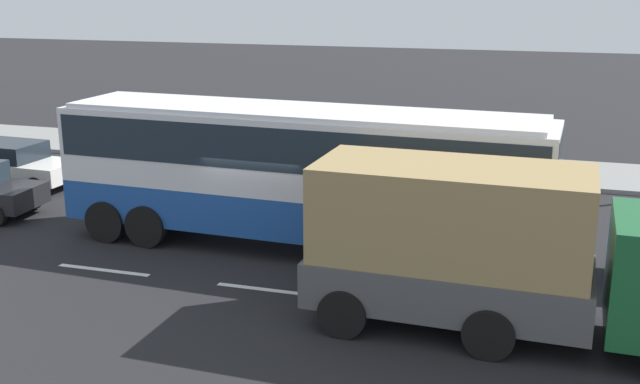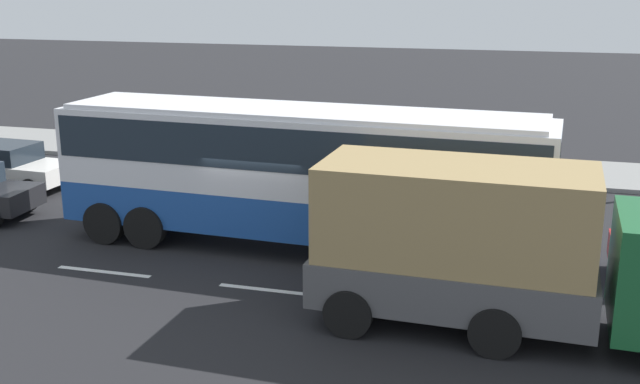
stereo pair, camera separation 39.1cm
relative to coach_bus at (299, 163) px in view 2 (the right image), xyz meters
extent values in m
plane|color=black|center=(-0.83, -0.17, -2.23)|extent=(120.00, 120.00, 0.00)
cube|color=gray|center=(-0.83, 9.76, -2.15)|extent=(80.00, 4.00, 0.15)
cube|color=white|center=(-3.96, -2.83, -2.22)|extent=(2.40, 0.16, 0.01)
cube|color=white|center=(0.19, -2.83, -2.22)|extent=(2.40, 0.16, 0.01)
cube|color=#1E4C9E|center=(0.00, 0.00, -1.16)|extent=(12.41, 3.00, 1.03)
cube|color=silver|center=(0.00, 0.00, 0.30)|extent=(12.41, 3.00, 1.90)
cube|color=#1E2833|center=(0.00, 0.00, 0.58)|extent=(12.17, 3.02, 1.04)
cube|color=#1E2833|center=(6.11, -0.26, 0.40)|extent=(0.22, 2.29, 1.52)
cube|color=silver|center=(0.00, 0.00, 1.31)|extent=(11.91, 2.83, 0.12)
cylinder|color=black|center=(4.61, 1.00, -1.68)|extent=(1.11, 0.35, 1.10)
cylinder|color=black|center=(4.51, -1.38, -1.68)|extent=(1.11, 0.35, 1.10)
cylinder|color=black|center=(-3.70, 1.35, -1.68)|extent=(1.11, 0.35, 1.10)
cylinder|color=black|center=(-3.80, -1.03, -1.68)|extent=(1.11, 0.35, 1.10)
cylinder|color=black|center=(-4.90, 1.40, -1.68)|extent=(1.11, 0.35, 1.10)
cylinder|color=black|center=(-5.00, -0.98, -1.68)|extent=(1.11, 0.35, 1.10)
cube|color=#4C4C4F|center=(4.22, -3.46, -1.30)|extent=(5.48, 2.60, 0.90)
cube|color=#997F51|center=(4.22, -3.46, 0.09)|extent=(5.26, 2.50, 1.87)
cylinder|color=black|center=(5.20, -2.32, -1.75)|extent=(0.97, 0.31, 0.96)
cylinder|color=black|center=(5.12, -4.65, -1.75)|extent=(0.97, 0.31, 0.96)
cylinder|color=black|center=(2.45, -2.23, -1.75)|extent=(0.97, 0.31, 0.96)
cylinder|color=black|center=(2.38, -4.57, -1.75)|extent=(0.97, 0.31, 0.96)
cylinder|color=black|center=(-8.72, 0.90, -1.91)|extent=(0.65, 0.22, 0.64)
cube|color=white|center=(-10.97, 3.10, -1.62)|extent=(4.38, 2.00, 0.57)
cylinder|color=black|center=(-9.43, 3.88, -1.91)|extent=(0.65, 0.23, 0.64)
cylinder|color=black|center=(-9.51, 2.17, -1.91)|extent=(0.65, 0.23, 0.64)
cylinder|color=black|center=(8.10, 0.87, -1.91)|extent=(0.64, 0.21, 0.64)
cylinder|color=brown|center=(-0.19, 8.84, -1.65)|extent=(0.14, 0.14, 0.85)
cylinder|color=brown|center=(-0.29, 8.72, -1.65)|extent=(0.14, 0.14, 0.85)
cylinder|color=#B2333F|center=(-0.24, 8.78, -0.91)|extent=(0.32, 0.32, 0.64)
sphere|color=#9E7051|center=(-0.24, 8.78, -0.48)|extent=(0.23, 0.23, 0.23)
cylinder|color=brown|center=(4.73, 8.74, -1.66)|extent=(0.14, 0.14, 0.83)
cylinder|color=brown|center=(4.85, 8.63, -1.66)|extent=(0.14, 0.14, 0.83)
cylinder|color=#B2333F|center=(4.79, 8.68, -0.94)|extent=(0.32, 0.32, 0.62)
sphere|color=#9E7051|center=(4.79, 8.68, -0.52)|extent=(0.22, 0.22, 0.22)
camera|label=1|loc=(5.87, -17.61, 4.40)|focal=43.09mm
camera|label=2|loc=(5.50, -17.72, 4.40)|focal=43.09mm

